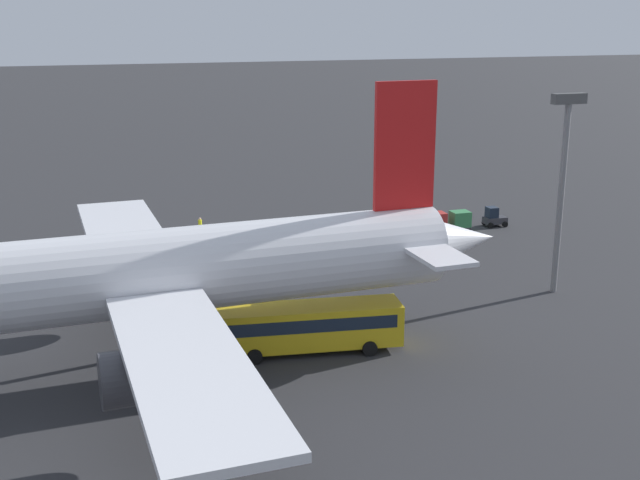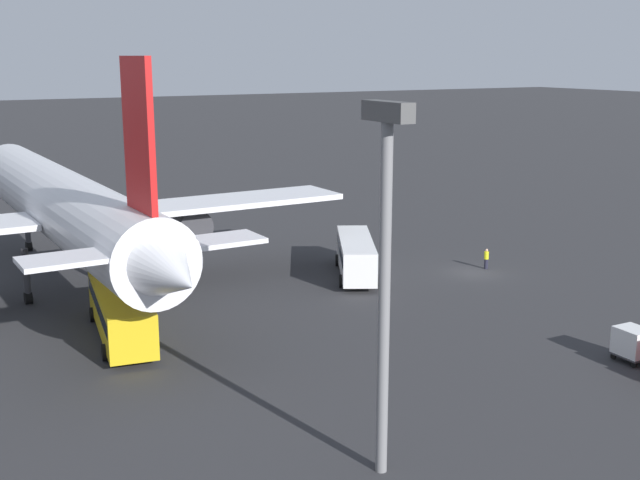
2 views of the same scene
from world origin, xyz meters
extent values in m
plane|color=#2D2D30|center=(0.00, 0.00, 0.00)|extent=(600.00, 600.00, 0.00)
cylinder|color=silver|center=(11.39, 30.48, 6.75)|extent=(42.22, 6.23, 5.19)
cone|color=silver|center=(33.73, 31.03, 6.75)|extent=(5.83, 5.07, 4.93)
cone|color=silver|center=(-11.22, 29.92, 6.75)|extent=(6.86, 4.84, 4.67)
cube|color=silver|center=(9.59, 18.15, 6.10)|extent=(5.95, 19.50, 0.44)
cube|color=red|center=(-7.55, 30.01, 13.50)|extent=(4.22, 0.46, 8.31)
cube|color=silver|center=(-7.97, 30.00, 7.27)|extent=(3.28, 13.57, 0.28)
cylinder|color=#38383D|center=(10.78, 21.09, 4.45)|extent=(5.12, 2.98, 2.86)
cylinder|color=#38383D|center=(26.12, 30.84, 2.08)|extent=(0.50, 0.50, 4.15)
cylinder|color=black|center=(26.12, 30.84, 0.45)|extent=(0.91, 0.52, 0.90)
cylinder|color=#38383D|center=(9.20, 33.80, 2.08)|extent=(0.50, 0.50, 4.15)
cylinder|color=black|center=(9.20, 33.80, 0.45)|extent=(0.91, 0.52, 0.90)
cylinder|color=#38383D|center=(9.37, 27.06, 2.08)|extent=(0.50, 0.50, 4.15)
cylinder|color=black|center=(9.37, 27.06, 0.45)|extent=(0.91, 0.52, 0.90)
cube|color=white|center=(4.03, 8.97, 1.78)|extent=(10.59, 7.27, 2.66)
cube|color=#192333|center=(4.03, 8.97, 2.25)|extent=(9.86, 6.91, 0.85)
cylinder|color=black|center=(7.57, 8.64, 0.50)|extent=(1.02, 0.73, 1.00)
cylinder|color=black|center=(6.29, 6.22, 0.50)|extent=(1.02, 0.73, 1.00)
cylinder|color=black|center=(1.77, 11.72, 0.50)|extent=(1.02, 0.73, 1.00)
cylinder|color=black|center=(0.49, 9.30, 0.50)|extent=(1.02, 0.73, 1.00)
cube|color=gold|center=(-1.07, 29.84, 1.82)|extent=(12.53, 4.60, 2.75)
cube|color=#192333|center=(-1.07, 29.84, 2.30)|extent=(11.57, 4.50, 0.88)
cylinder|color=black|center=(2.90, 30.74, 0.50)|extent=(1.03, 0.44, 1.00)
cylinder|color=black|center=(2.47, 27.82, 0.50)|extent=(1.03, 0.44, 1.00)
cylinder|color=black|center=(-4.61, 31.86, 0.50)|extent=(1.03, 0.44, 1.00)
cylinder|color=black|center=(-5.05, 28.95, 0.50)|extent=(1.03, 0.44, 1.00)
cylinder|color=#1E1E2D|center=(0.51, -1.85, 0.42)|extent=(0.32, 0.32, 0.85)
cylinder|color=yellow|center=(0.51, -1.85, 1.18)|extent=(0.38, 0.38, 0.65)
sphere|color=tan|center=(0.51, -1.85, 1.62)|extent=(0.24, 0.24, 0.24)
cube|color=#38383D|center=(-20.07, 4.75, 0.41)|extent=(2.04, 1.73, 0.10)
cube|color=silver|center=(-20.07, 4.75, 1.26)|extent=(1.94, 1.65, 1.60)
cylinder|color=black|center=(-19.29, 5.37, 0.18)|extent=(0.36, 0.13, 0.36)
cylinder|color=black|center=(-19.32, 4.10, 0.18)|extent=(0.36, 0.13, 0.36)
cylinder|color=black|center=(-20.81, 5.41, 0.18)|extent=(0.36, 0.13, 0.36)
cylinder|color=slate|center=(-23.50, 24.75, 7.56)|extent=(0.50, 0.50, 15.12)
cube|color=#4C4C4C|center=(-23.50, 24.75, 15.52)|extent=(2.80, 0.70, 0.80)
camera|label=1|loc=(13.95, 77.06, 21.71)|focal=45.00mm
camera|label=2|loc=(-49.91, 42.63, 17.65)|focal=45.00mm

